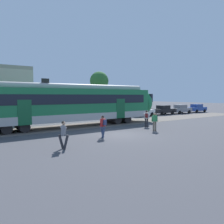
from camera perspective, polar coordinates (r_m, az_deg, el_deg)
ground_plane at (r=17.67m, az=1.75°, el=-5.93°), size 160.00×160.00×0.00m
pedestrian_grey at (r=13.10m, az=-12.57°, el=-5.36°), size 0.57×0.65×1.67m
pedestrian_red at (r=16.26m, az=-2.35°, el=-3.30°), size 0.53×0.70×1.67m
pedestrian_green at (r=19.71m, az=11.07°, el=-2.12°), size 0.67×0.44×1.67m
pedestrian_white at (r=22.14m, az=9.00°, el=-1.33°), size 0.67×0.51×1.67m
parked_car_white at (r=33.50m, az=7.93°, el=0.21°), size 4.08×1.92×1.54m
parked_car_black at (r=37.38m, az=13.36°, el=0.56°), size 4.01×1.78×1.54m
parked_car_grey at (r=40.44m, az=17.53°, el=0.75°), size 4.08×1.91×1.54m
parked_car_blue at (r=44.46m, az=21.32°, el=0.95°), size 4.01×1.77×1.54m
street_tree_right at (r=35.56m, az=-3.36°, el=8.04°), size 3.00×3.00×7.03m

